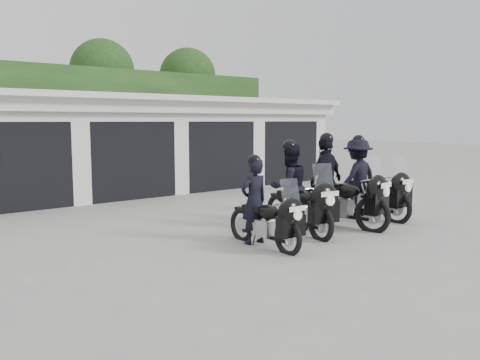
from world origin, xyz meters
TOP-DOWN VIEW (x-y plane):
  - ground at (0.00, 0.00)m, footprint 80.00×80.00m
  - garage_block at (-0.00, 8.06)m, footprint 16.40×6.80m
  - background_vegetation at (0.37, 12.92)m, footprint 20.00×3.90m
  - police_bike_a at (-0.80, -0.87)m, footprint 0.61×1.93m
  - police_bike_b at (0.48, -0.38)m, footprint 1.01×2.17m
  - police_bike_c at (1.54, -0.48)m, footprint 1.20×2.32m
  - police_bike_d at (2.85, -0.27)m, footprint 1.19×2.25m

SIDE VIEW (x-z plane):
  - ground at x=0.00m, z-range 0.00..0.00m
  - police_bike_a at x=-0.80m, z-range -0.17..1.50m
  - police_bike_b at x=0.48m, z-range -0.15..1.75m
  - police_bike_d at x=2.85m, z-range -0.15..1.81m
  - police_bike_c at x=1.54m, z-range -0.16..1.88m
  - garage_block at x=0.00m, z-range -0.06..2.90m
  - background_vegetation at x=0.37m, z-range -0.13..5.67m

